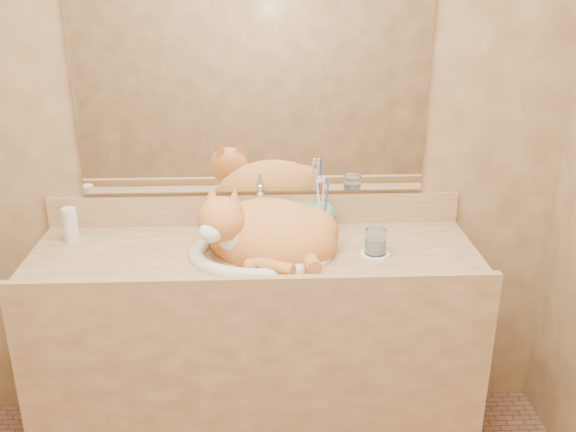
{
  "coord_description": "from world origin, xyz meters",
  "views": [
    {
      "loc": [
        0.03,
        -1.36,
        1.81
      ],
      "look_at": [
        0.12,
        0.7,
        0.99
      ],
      "focal_mm": 40.0,
      "sensor_mm": 36.0,
      "label": 1
    }
  ],
  "objects_px": {
    "cat": "(265,230)",
    "soap_dispenser": "(304,212)",
    "toothbrush_cup": "(322,224)",
    "sink_basin": "(261,234)",
    "vanity_counter": "(257,353)",
    "water_glass": "(376,241)"
  },
  "relations": [
    {
      "from": "soap_dispenser",
      "to": "toothbrush_cup",
      "type": "height_order",
      "value": "soap_dispenser"
    },
    {
      "from": "vanity_counter",
      "to": "water_glass",
      "type": "relative_size",
      "value": 17.87
    },
    {
      "from": "sink_basin",
      "to": "soap_dispenser",
      "type": "bearing_deg",
      "value": 33.97
    },
    {
      "from": "vanity_counter",
      "to": "cat",
      "type": "bearing_deg",
      "value": -9.76
    },
    {
      "from": "sink_basin",
      "to": "water_glass",
      "type": "height_order",
      "value": "sink_basin"
    },
    {
      "from": "vanity_counter",
      "to": "toothbrush_cup",
      "type": "bearing_deg",
      "value": 26.97
    },
    {
      "from": "sink_basin",
      "to": "cat",
      "type": "xyz_separation_m",
      "value": [
        0.02,
        0.01,
        0.01
      ]
    },
    {
      "from": "sink_basin",
      "to": "soap_dispenser",
      "type": "height_order",
      "value": "soap_dispenser"
    },
    {
      "from": "vanity_counter",
      "to": "toothbrush_cup",
      "type": "xyz_separation_m",
      "value": [
        0.25,
        0.13,
        0.47
      ]
    },
    {
      "from": "water_glass",
      "to": "toothbrush_cup",
      "type": "bearing_deg",
      "value": 133.52
    },
    {
      "from": "vanity_counter",
      "to": "soap_dispenser",
      "type": "bearing_deg",
      "value": 34.26
    },
    {
      "from": "cat",
      "to": "toothbrush_cup",
      "type": "xyz_separation_m",
      "value": [
        0.22,
        0.14,
        -0.04
      ]
    },
    {
      "from": "soap_dispenser",
      "to": "toothbrush_cup",
      "type": "relative_size",
      "value": 1.88
    },
    {
      "from": "cat",
      "to": "water_glass",
      "type": "bearing_deg",
      "value": 14.65
    },
    {
      "from": "vanity_counter",
      "to": "sink_basin",
      "type": "height_order",
      "value": "sink_basin"
    },
    {
      "from": "cat",
      "to": "toothbrush_cup",
      "type": "bearing_deg",
      "value": 53.36
    },
    {
      "from": "sink_basin",
      "to": "cat",
      "type": "distance_m",
      "value": 0.02
    },
    {
      "from": "vanity_counter",
      "to": "water_glass",
      "type": "xyz_separation_m",
      "value": [
        0.42,
        -0.05,
        0.48
      ]
    },
    {
      "from": "toothbrush_cup",
      "to": "vanity_counter",
      "type": "bearing_deg",
      "value": -153.03
    },
    {
      "from": "sink_basin",
      "to": "toothbrush_cup",
      "type": "height_order",
      "value": "sink_basin"
    },
    {
      "from": "cat",
      "to": "soap_dispenser",
      "type": "bearing_deg",
      "value": 63.28
    },
    {
      "from": "toothbrush_cup",
      "to": "sink_basin",
      "type": "bearing_deg",
      "value": -147.14
    }
  ]
}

